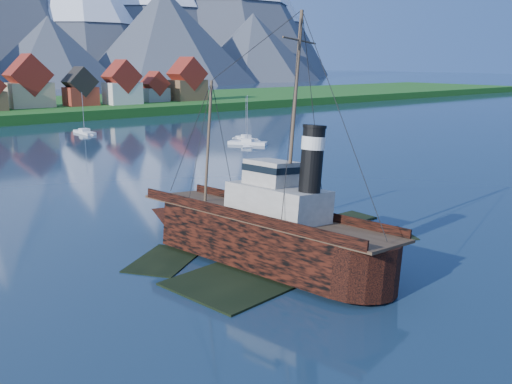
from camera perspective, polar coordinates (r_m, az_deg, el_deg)
ground at (r=54.70m, az=2.31°, el=-6.52°), size 1400.00×1400.00×0.00m
shoal at (r=57.44m, az=2.24°, el=-5.92°), size 31.71×21.24×1.14m
tugboat_wreck at (r=53.31m, az=-0.47°, el=-3.66°), size 6.96×30.00×23.77m
sailboat_d at (r=133.43m, az=-1.00°, el=5.31°), size 3.39×7.91×10.48m
sailboat_e at (r=151.69m, az=-16.77°, el=5.70°), size 2.37×9.38×10.87m
sailboat_f at (r=126.51m, az=-0.86°, el=4.88°), size 6.62×8.34×11.26m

